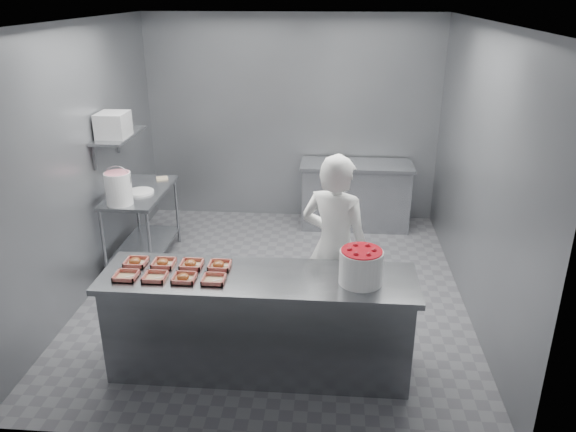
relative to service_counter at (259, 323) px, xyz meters
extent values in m
plane|color=#4C4C51|center=(0.00, 1.35, -0.45)|extent=(4.50, 4.50, 0.00)
plane|color=white|center=(0.00, 1.35, 2.35)|extent=(4.50, 4.50, 0.00)
cube|color=slate|center=(0.00, 3.60, 0.95)|extent=(4.00, 0.04, 2.80)
cube|color=slate|center=(-2.00, 1.35, 0.95)|extent=(0.04, 4.50, 2.80)
cube|color=slate|center=(2.00, 1.35, 0.95)|extent=(0.04, 4.50, 2.80)
cube|color=slate|center=(0.00, 0.00, 0.42)|extent=(2.60, 0.70, 0.05)
cube|color=slate|center=(0.00, 0.00, -0.03)|extent=(2.50, 0.64, 0.85)
cube|color=slate|center=(-1.65, 1.95, 0.43)|extent=(0.60, 1.20, 0.04)
cube|color=slate|center=(-1.65, 1.95, -0.25)|extent=(0.56, 1.15, 0.03)
cylinder|color=slate|center=(-1.91, 1.39, -0.01)|extent=(0.04, 0.04, 0.88)
cylinder|color=slate|center=(-1.39, 1.39, -0.01)|extent=(0.04, 0.04, 0.88)
cylinder|color=slate|center=(-1.91, 2.51, -0.01)|extent=(0.04, 0.04, 0.88)
cylinder|color=slate|center=(-1.39, 2.51, -0.01)|extent=(0.04, 0.04, 0.88)
cube|color=slate|center=(0.90, 3.25, 0.42)|extent=(1.50, 0.60, 0.05)
cube|color=slate|center=(0.90, 3.25, -0.03)|extent=(1.44, 0.55, 0.85)
cube|color=slate|center=(-1.82, 1.95, 1.10)|extent=(0.35, 0.90, 0.03)
cube|color=tan|center=(-1.06, -0.12, 0.47)|extent=(0.18, 0.18, 0.04)
cube|color=white|center=(-1.02, -0.11, 0.46)|extent=(0.10, 0.06, 0.00)
cube|color=tan|center=(-0.82, -0.12, 0.47)|extent=(0.18, 0.18, 0.04)
cube|color=white|center=(-0.78, -0.11, 0.46)|extent=(0.10, 0.06, 0.00)
cube|color=tan|center=(-0.58, -0.12, 0.47)|extent=(0.18, 0.18, 0.04)
cube|color=white|center=(-0.54, -0.11, 0.46)|extent=(0.10, 0.06, 0.00)
ellipsoid|color=#A35228|center=(-0.59, -0.12, 0.48)|extent=(0.10, 0.10, 0.05)
cube|color=tan|center=(-0.34, -0.12, 0.47)|extent=(0.18, 0.18, 0.04)
cube|color=white|center=(-0.30, -0.11, 0.46)|extent=(0.10, 0.06, 0.00)
cube|color=tan|center=(-1.06, 0.12, 0.47)|extent=(0.18, 0.18, 0.04)
cube|color=white|center=(-1.02, 0.14, 0.46)|extent=(0.10, 0.06, 0.00)
ellipsoid|color=#A35228|center=(-1.07, 0.12, 0.48)|extent=(0.10, 0.10, 0.05)
cube|color=tan|center=(-0.82, 0.12, 0.47)|extent=(0.18, 0.18, 0.04)
cube|color=white|center=(-0.78, 0.14, 0.46)|extent=(0.10, 0.06, 0.00)
ellipsoid|color=#A35228|center=(-0.83, 0.12, 0.48)|extent=(0.10, 0.10, 0.05)
cube|color=tan|center=(-0.58, 0.12, 0.47)|extent=(0.18, 0.18, 0.04)
cube|color=white|center=(-0.54, 0.14, 0.46)|extent=(0.10, 0.06, 0.00)
ellipsoid|color=#A35228|center=(-0.59, 0.12, 0.48)|extent=(0.10, 0.10, 0.05)
cube|color=tan|center=(-0.34, 0.12, 0.47)|extent=(0.18, 0.18, 0.04)
cube|color=white|center=(-0.30, 0.14, 0.46)|extent=(0.10, 0.06, 0.00)
ellipsoid|color=#A35228|center=(-0.35, 0.12, 0.48)|extent=(0.10, 0.10, 0.05)
imported|color=white|center=(0.62, 0.60, 0.44)|extent=(0.76, 0.65, 1.78)
cylinder|color=white|center=(0.83, -0.04, 0.58)|extent=(0.34, 0.34, 0.28)
cylinder|color=red|center=(0.83, -0.04, 0.71)|extent=(0.32, 0.32, 0.04)
cylinder|color=white|center=(-1.71, 1.51, 0.62)|extent=(0.28, 0.28, 0.36)
cylinder|color=#CA6574|center=(-1.71, 1.51, 0.80)|extent=(0.26, 0.26, 0.02)
torus|color=slate|center=(-1.71, 1.51, 0.73)|extent=(0.30, 0.01, 0.30)
cylinder|color=white|center=(-1.61, 1.87, 0.46)|extent=(0.39, 0.39, 0.02)
cube|color=#CCB28C|center=(-1.51, 2.39, 0.46)|extent=(0.17, 0.16, 0.02)
cube|color=gray|center=(-1.82, 1.83, 1.24)|extent=(0.31, 0.36, 0.27)
cube|color=silver|center=(0.62, 3.25, 0.46)|extent=(0.32, 0.25, 0.04)
camera|label=1|loc=(0.58, -4.02, 2.63)|focal=35.00mm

